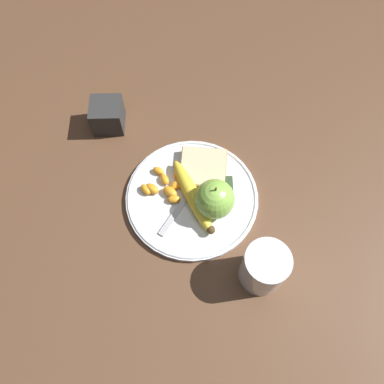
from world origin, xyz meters
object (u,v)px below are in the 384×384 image
(banana, at_px, (194,196))
(bread_slice, at_px, (203,168))
(condiment_caddy, at_px, (107,115))
(fork, at_px, (188,195))
(jam_packet, at_px, (221,187))
(juice_glass, at_px, (264,268))
(plate, at_px, (192,197))
(apple, at_px, (215,199))

(banana, relative_size, bread_slice, 1.65)
(bread_slice, xyz_separation_m, condiment_caddy, (-0.22, 0.14, 0.01))
(fork, xyz_separation_m, jam_packet, (0.07, 0.01, 0.01))
(fork, relative_size, jam_packet, 3.33)
(juice_glass, height_order, bread_slice, juice_glass)
(plate, relative_size, fork, 1.76)
(apple, relative_size, banana, 0.50)
(plate, xyz_separation_m, fork, (-0.01, 0.00, 0.01))
(plate, bearing_deg, juice_glass, -52.79)
(condiment_caddy, bearing_deg, plate, -46.72)
(apple, xyz_separation_m, bread_slice, (-0.02, 0.09, -0.03))
(apple, bearing_deg, jam_packet, 67.25)
(banana, height_order, jam_packet, banana)
(juice_glass, distance_m, jam_packet, 0.20)
(jam_packet, xyz_separation_m, condiment_caddy, (-0.25, 0.19, 0.01))
(bread_slice, relative_size, condiment_caddy, 1.54)
(apple, height_order, fork, apple)
(plate, distance_m, apple, 0.07)
(plate, bearing_deg, banana, -66.66)
(plate, relative_size, condiment_caddy, 3.99)
(banana, bearing_deg, plate, 113.34)
(apple, distance_m, jam_packet, 0.05)
(apple, distance_m, condiment_caddy, 0.33)
(condiment_caddy, bearing_deg, apple, -44.30)
(banana, distance_m, bread_slice, 0.07)
(bread_slice, bearing_deg, apple, -78.03)
(juice_glass, distance_m, fork, 0.22)
(bread_slice, xyz_separation_m, fork, (-0.03, -0.06, -0.01))
(banana, height_order, bread_slice, banana)
(bread_slice, bearing_deg, condiment_caddy, 146.90)
(banana, bearing_deg, fork, 138.29)
(plate, height_order, apple, apple)
(apple, bearing_deg, condiment_caddy, 135.70)
(apple, height_order, bread_slice, apple)
(apple, distance_m, banana, 0.05)
(apple, bearing_deg, plate, 148.65)
(juice_glass, xyz_separation_m, fork, (-0.14, 0.17, -0.03))
(apple, height_order, banana, apple)
(bread_slice, distance_m, fork, 0.07)
(apple, distance_m, bread_slice, 0.09)
(juice_glass, bearing_deg, fork, 128.47)
(banana, distance_m, condiment_caddy, 0.28)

